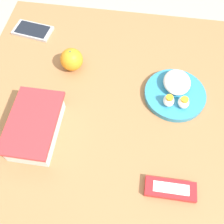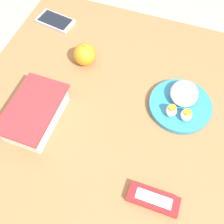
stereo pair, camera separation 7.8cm
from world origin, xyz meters
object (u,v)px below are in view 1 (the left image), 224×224
at_px(orange_fruit, 72,59).
at_px(cell_phone, 33,30).
at_px(rice_plate, 176,91).
at_px(food_container, 35,127).
at_px(candy_bar, 170,189).

xyz_separation_m(orange_fruit, cell_phone, (0.15, 0.19, -0.03)).
distance_m(rice_plate, cell_phone, 0.58).
height_order(food_container, cell_phone, food_container).
height_order(rice_plate, candy_bar, rice_plate).
relative_size(food_container, orange_fruit, 2.82).
bearing_deg(candy_bar, cell_phone, 45.74).
height_order(rice_plate, cell_phone, rice_plate).
distance_m(food_container, candy_bar, 0.41).
xyz_separation_m(orange_fruit, candy_bar, (-0.37, -0.35, -0.03)).
bearing_deg(candy_bar, rice_plate, -0.72).
bearing_deg(rice_plate, cell_phone, 68.48).
height_order(food_container, candy_bar, food_container).
xyz_separation_m(rice_plate, candy_bar, (-0.31, 0.00, -0.01)).
relative_size(orange_fruit, cell_phone, 0.50).
distance_m(orange_fruit, rice_plate, 0.36).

